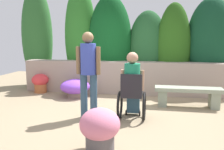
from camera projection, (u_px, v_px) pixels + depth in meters
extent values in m
plane|color=gray|center=(112.00, 114.00, 5.05)|extent=(11.24, 11.24, 0.00)
cube|color=gray|center=(124.00, 77.00, 6.87)|extent=(5.89, 0.45, 0.92)
ellipsoid|color=#2D652E|center=(37.00, 36.00, 7.90)|extent=(1.05, 0.73, 3.28)
ellipsoid|color=#2E7929|center=(80.00, 37.00, 7.59)|extent=(1.01, 0.70, 3.24)
ellipsoid|color=#0F4C1D|center=(110.00, 43.00, 7.31)|extent=(1.33, 0.93, 2.87)
ellipsoid|color=#22542A|center=(148.00, 51.00, 7.26)|extent=(1.20, 0.84, 2.40)
ellipsoid|color=#265516|center=(173.00, 48.00, 6.92)|extent=(0.97, 0.68, 2.59)
ellipsoid|color=#123F25|center=(210.00, 46.00, 6.89)|extent=(1.38, 0.96, 2.74)
cube|color=gray|center=(162.00, 98.00, 5.64)|extent=(0.20, 0.32, 0.37)
cube|color=gray|center=(214.00, 100.00, 5.43)|extent=(0.20, 0.32, 0.37)
cube|color=gray|center=(188.00, 89.00, 5.50)|extent=(1.52, 0.37, 0.09)
cube|color=black|center=(132.00, 95.00, 4.64)|extent=(0.40, 0.40, 0.06)
cube|color=black|center=(131.00, 85.00, 4.43)|extent=(0.40, 0.04, 0.40)
cube|color=black|center=(133.00, 110.00, 5.01)|extent=(0.28, 0.12, 0.03)
torus|color=black|center=(120.00, 105.00, 4.71)|extent=(0.05, 0.56, 0.56)
torus|color=black|center=(144.00, 106.00, 4.63)|extent=(0.05, 0.56, 0.56)
cylinder|color=black|center=(126.00, 113.00, 4.97)|extent=(0.03, 0.10, 0.10)
cylinder|color=black|center=(140.00, 113.00, 4.92)|extent=(0.03, 0.10, 0.10)
cube|color=#2E5064|center=(133.00, 88.00, 4.72)|extent=(0.30, 0.40, 0.16)
cube|color=#2E5064|center=(133.00, 102.00, 4.97)|extent=(0.26, 0.14, 0.43)
cylinder|color=#1B7A56|center=(132.00, 77.00, 4.56)|extent=(0.30, 0.30, 0.50)
cylinder|color=tan|center=(123.00, 80.00, 4.67)|extent=(0.08, 0.08, 0.40)
cylinder|color=tan|center=(142.00, 80.00, 4.60)|extent=(0.08, 0.08, 0.40)
sphere|color=tan|center=(132.00, 58.00, 4.51)|extent=(0.22, 0.22, 0.22)
cylinder|color=#324E66|center=(84.00, 96.00, 4.75)|extent=(0.14, 0.14, 0.89)
cylinder|color=#324E66|center=(94.00, 97.00, 4.71)|extent=(0.14, 0.14, 0.89)
cylinder|color=#3748AC|center=(88.00, 59.00, 4.62)|extent=(0.30, 0.30, 0.60)
cylinder|color=brown|center=(78.00, 60.00, 4.66)|extent=(0.09, 0.09, 0.54)
cylinder|color=brown|center=(98.00, 61.00, 4.59)|extent=(0.09, 0.09, 0.54)
sphere|color=brown|center=(88.00, 38.00, 4.55)|extent=(0.22, 0.22, 0.22)
cylinder|color=#AF5D33|center=(41.00, 88.00, 7.01)|extent=(0.35, 0.35, 0.28)
ellipsoid|color=#12480E|center=(40.00, 82.00, 6.99)|extent=(0.39, 0.39, 0.12)
ellipsoid|color=#DD373B|center=(40.00, 80.00, 6.98)|extent=(0.48, 0.48, 0.35)
cylinder|color=#524D51|center=(100.00, 142.00, 3.34)|extent=(0.40, 0.40, 0.29)
ellipsoid|color=#135121|center=(100.00, 129.00, 3.31)|extent=(0.44, 0.44, 0.16)
ellipsoid|color=pink|center=(100.00, 124.00, 3.30)|extent=(0.57, 0.57, 0.45)
cylinder|color=gray|center=(75.00, 94.00, 6.49)|extent=(0.43, 0.43, 0.18)
ellipsoid|color=#2E751F|center=(75.00, 89.00, 6.47)|extent=(0.47, 0.47, 0.14)
ellipsoid|color=#8746D5|center=(75.00, 86.00, 6.46)|extent=(0.80, 0.80, 0.39)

